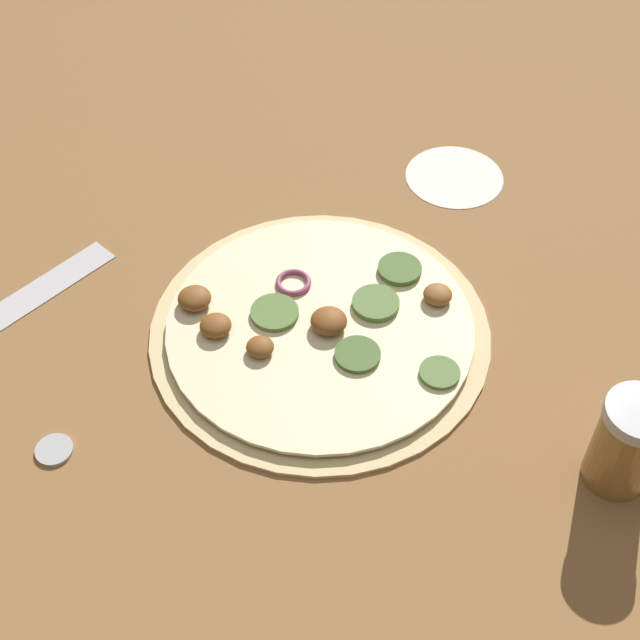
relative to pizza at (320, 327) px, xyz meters
The scene contains 5 objects.
ground_plane 0.01m from the pizza, 46.60° to the right, with size 3.00×3.00×0.00m, color olive.
pizza is the anchor object (origin of this frame).
spice_jar 0.31m from the pizza, ahead, with size 0.06×0.06×0.10m.
loose_cap 0.28m from the pizza, 125.10° to the right, with size 0.03×0.03×0.01m.
flour_patch 0.29m from the pizza, 80.67° to the left, with size 0.11×0.11×0.00m.
Camera 1 is at (0.24, -0.53, 0.67)m, focal length 50.00 mm.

